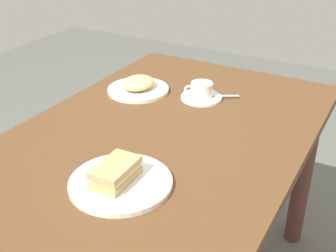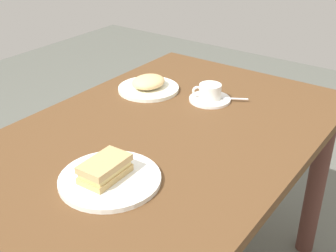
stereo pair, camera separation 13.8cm
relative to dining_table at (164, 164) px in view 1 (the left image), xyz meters
The scene contains 8 objects.
dining_table is the anchor object (origin of this frame).
sandwich_plate 0.35m from the dining_table, ahead, with size 0.27×0.27×0.01m, color white.
sandwich_front 0.37m from the dining_table, ahead, with size 0.14×0.09×0.05m.
coffee_saucer 0.32m from the dining_table, behind, with size 0.15×0.15×0.01m, color white.
coffee_cup 0.33m from the dining_table, behind, with size 0.08×0.10×0.05m.
spoon 0.36m from the dining_table, 168.58° to the left, with size 0.06×0.09×0.01m.
side_plate 0.36m from the dining_table, 132.99° to the right, with size 0.24×0.24×0.01m, color white.
side_food_pile 0.37m from the dining_table, 132.99° to the right, with size 0.14×0.12×0.04m, color #E2BA7B.
Camera 1 is at (1.08, 0.62, 1.44)m, focal length 46.45 mm.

